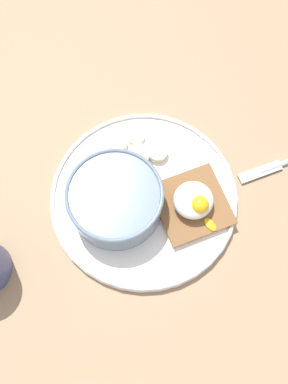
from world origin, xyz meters
The scene contains 10 objects.
ground_plane centered at (0.00, 0.00, 1.00)cm, with size 120.00×120.00×2.00cm, color #9A7A5A.
plate centered at (0.00, 0.00, 2.80)cm, with size 28.11×28.11×1.60cm.
oatmeal_bowl centered at (-4.28, 0.78, 5.96)cm, with size 13.70×13.70×5.87cm.
toast_slice centered at (5.22, -4.95, 3.65)cm, with size 11.76×11.76×1.15cm.
poached_egg centered at (5.24, -5.17, 5.81)cm, with size 5.78×8.08×3.79cm.
banana_slice_front centered at (4.05, 9.03, 3.45)cm, with size 3.79×3.78×0.98cm.
banana_slice_left centered at (5.39, 4.87, 3.71)cm, with size 3.95×4.00×1.51cm.
banana_slice_back centered at (2.62, 5.98, 3.80)cm, with size 4.82×4.76×1.92cm.
banana_slice_right centered at (0.96, 9.25, 3.57)cm, with size 3.39×3.44×1.26cm.
knife centered at (20.85, -6.38, 2.40)cm, with size 13.65×3.72×0.80cm.
Camera 1 is at (-11.13, -18.13, 63.36)cm, focal length 40.00 mm.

